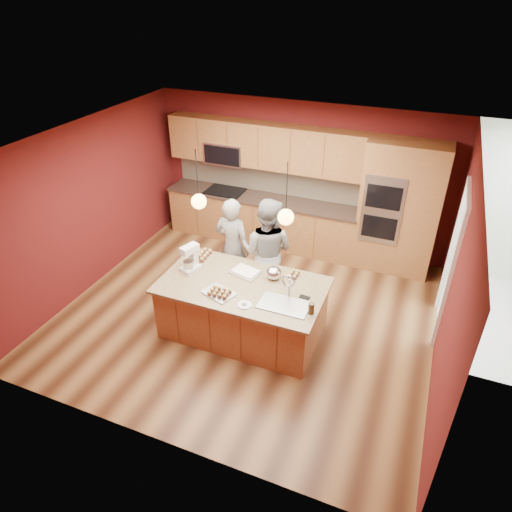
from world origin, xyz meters
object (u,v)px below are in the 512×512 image
at_px(person_left, 233,247).
at_px(mixing_bowl, 274,273).
at_px(island, 244,308).
at_px(stand_mixer, 190,260).
at_px(person_right, 267,252).

xyz_separation_m(person_left, mixing_bowl, (0.91, -0.60, 0.10)).
xyz_separation_m(island, stand_mixer, (-0.86, 0.07, 0.58)).
bearing_deg(person_right, person_left, -1.14).
xyz_separation_m(person_left, person_right, (0.58, 0.00, 0.05)).
height_order(island, mixing_bowl, island).
bearing_deg(person_right, mixing_bowl, 117.69).
distance_m(person_left, person_right, 0.58).
distance_m(stand_mixer, mixing_bowl, 1.22).
xyz_separation_m(island, person_left, (-0.57, 0.90, 0.40)).
xyz_separation_m(person_right, stand_mixer, (-0.86, -0.84, 0.14)).
relative_size(person_left, person_right, 0.95).
bearing_deg(mixing_bowl, stand_mixer, -168.77).
height_order(person_right, mixing_bowl, person_right).
relative_size(island, person_right, 1.31).
xyz_separation_m(person_right, mixing_bowl, (0.33, -0.60, 0.06)).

